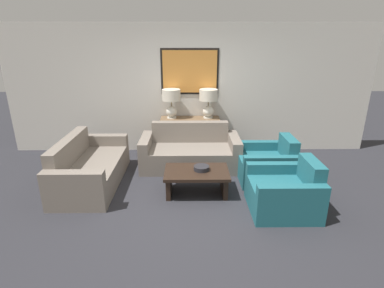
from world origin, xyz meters
TOP-DOWN VIEW (x-y plane):
  - ground_plane at (0.00, 0.00)m, footprint 20.00×20.00m
  - back_wall at (0.00, 2.39)m, footprint 7.63×0.12m
  - console_table at (0.00, 2.11)m, footprint 1.21×0.40m
  - table_lamp_left at (-0.38, 2.11)m, footprint 0.37×0.37m
  - table_lamp_right at (0.38, 2.11)m, footprint 0.37×0.37m
  - couch_by_back_wall at (0.00, 1.45)m, footprint 1.85×0.88m
  - couch_by_side at (-1.70, 0.72)m, footprint 0.88×1.85m
  - coffee_table at (0.10, 0.37)m, footprint 1.00×0.64m
  - decorative_bowl at (0.17, 0.39)m, footprint 0.24×0.24m
  - armchair_near_back_wall at (1.34, 0.87)m, footprint 0.92×0.88m
  - armchair_near_camera at (1.34, -0.14)m, footprint 0.92×0.88m

SIDE VIEW (x-z plane):
  - ground_plane at x=0.00m, z-range 0.00..0.00m
  - armchair_near_back_wall at x=1.34m, z-range -0.11..0.65m
  - armchair_near_camera at x=1.34m, z-range -0.11..0.65m
  - couch_by_back_wall at x=0.00m, z-range -0.13..0.68m
  - couch_by_side at x=-1.70m, z-range -0.13..0.68m
  - coffee_table at x=0.10m, z-range 0.09..0.48m
  - console_table at x=0.00m, z-range 0.00..0.79m
  - decorative_bowl at x=0.17m, z-range 0.39..0.46m
  - table_lamp_left at x=-0.38m, z-range 0.87..1.46m
  - table_lamp_right at x=0.38m, z-range 0.87..1.46m
  - back_wall at x=0.00m, z-range 0.01..2.66m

